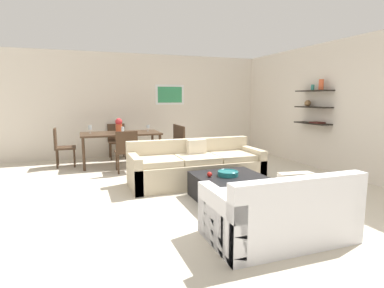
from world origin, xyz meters
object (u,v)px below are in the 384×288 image
decorative_bowl (228,173)px  dining_chair_head (117,139)px  dining_chair_right_near (177,142)px  centerpiece_vase (119,125)px  dining_chair_right_far (172,139)px  sofa_beige (196,167)px  dining_table (121,136)px  dining_chair_foot (126,149)px  wine_glass_left_far (90,128)px  coffee_table (231,189)px  wine_glass_right_far (148,127)px  loveseat_white (279,213)px  wine_glass_foot (123,129)px  apple_on_coffee_table (209,174)px  wine_glass_head (118,126)px  dining_chair_left_far (61,145)px

decorative_bowl → dining_chair_head: size_ratio=0.36×
dining_chair_right_near → centerpiece_vase: 1.42m
dining_chair_right_near → dining_chair_right_far: size_ratio=1.00×
sofa_beige → centerpiece_vase: bearing=117.5°
dining_table → dining_chair_foot: (0.00, -0.86, -0.17)m
dining_table → wine_glass_left_far: size_ratio=9.79×
coffee_table → wine_glass_left_far: bearing=119.6°
wine_glass_right_far → dining_chair_foot: bearing=-124.3°
dining_chair_head → wine_glass_left_far: size_ratio=4.81×
dining_chair_head → sofa_beige: bearing=-70.0°
dining_chair_foot → loveseat_white: bearing=-72.7°
decorative_bowl → dining_table: size_ratio=0.18×
dining_chair_foot → wine_glass_foot: size_ratio=5.06×
wine_glass_foot → apple_on_coffee_table: bearing=-71.6°
wine_glass_head → sofa_beige: bearing=-66.7°
dining_chair_head → dining_chair_foot: (0.00, -1.73, 0.00)m
dining_chair_foot → wine_glass_left_far: bearing=124.3°
loveseat_white → wine_glass_left_far: (-1.81, 4.66, 0.59)m
loveseat_white → apple_on_coffee_table: size_ratio=20.13×
wine_glass_foot → dining_chair_foot: bearing=-90.0°
dining_chair_foot → wine_glass_head: 1.32m
dining_chair_foot → dining_chair_head: bearing=90.0°
dining_chair_head → dining_chair_left_far: (-1.30, -0.66, 0.00)m
coffee_table → decorative_bowl: 0.24m
coffee_table → wine_glass_head: wine_glass_head is taller
coffee_table → dining_chair_foot: size_ratio=1.25×
coffee_table → dining_chair_right_near: size_ratio=1.25×
dining_table → dining_chair_right_far: size_ratio=2.03×
dining_chair_foot → centerpiece_vase: (-0.03, 0.89, 0.42)m
wine_glass_right_far → centerpiece_vase: (-0.70, -0.09, 0.07)m
dining_chair_right_far → wine_glass_foot: (-1.30, -0.60, 0.36)m
dining_table → wine_glass_head: (-0.00, 0.40, 0.20)m
loveseat_white → dining_table: 4.71m
decorative_bowl → centerpiece_vase: size_ratio=0.95×
dining_chair_head → wine_glass_left_far: bearing=-131.6°
dining_chair_head → dining_chair_foot: size_ratio=1.00×
dining_chair_right_far → dining_chair_head: bearing=153.2°
wine_glass_foot → decorative_bowl: bearing=-66.7°
sofa_beige → dining_table: size_ratio=1.34×
dining_table → dining_chair_foot: size_ratio=2.03×
dining_chair_right_near → coffee_table: bearing=-91.4°
wine_glass_foot → coffee_table: bearing=-66.6°
dining_chair_right_far → dining_chair_left_far: size_ratio=1.00×
sofa_beige → dining_chair_right_far: bearing=84.5°
dining_chair_left_far → wine_glass_right_far: size_ratio=5.80×
sofa_beige → apple_on_coffee_table: 1.05m
loveseat_white → apple_on_coffee_table: loveseat_white is taller
sofa_beige → coffee_table: (0.15, -1.13, -0.10)m
dining_chair_left_far → centerpiece_vase: centerpiece_vase is taller
loveseat_white → dining_table: size_ratio=0.87×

